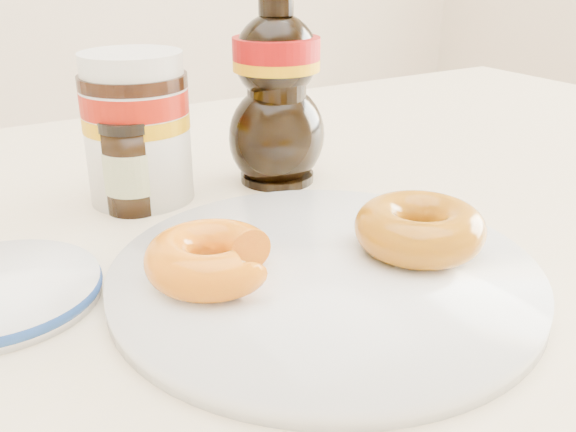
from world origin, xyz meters
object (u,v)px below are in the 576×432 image
syrup_bottle (277,86)px  dark_jar (131,166)px  plate (325,275)px  donut_bitten (211,258)px  nutella_jar (137,122)px  donut_whole (419,228)px  dining_table (311,291)px

syrup_bottle → dark_jar: syrup_bottle is taller
plate → donut_bitten: bearing=162.3°
donut_bitten → nutella_jar: 0.21m
donut_whole → syrup_bottle: (0.01, 0.22, 0.06)m
plate → syrup_bottle: 0.24m
nutella_jar → syrup_bottle: (0.13, -0.02, 0.02)m
donut_bitten → dark_jar: dark_jar is taller
syrup_bottle → dark_jar: (-0.15, 0.00, -0.06)m
nutella_jar → dark_jar: nutella_jar is taller
syrup_bottle → donut_whole: bearing=-92.1°
syrup_bottle → dining_table: bearing=-99.4°
plate → donut_bitten: 0.08m
dark_jar → syrup_bottle: bearing=-0.4°
donut_whole → dark_jar: (-0.14, 0.22, 0.01)m
plate → nutella_jar: nutella_jar is taller
plate → dark_jar: size_ratio=3.57×
plate → dark_jar: (-0.07, 0.21, 0.03)m
donut_whole → nutella_jar: bearing=117.4°
dark_jar → donut_whole: bearing=-57.3°
plate → syrup_bottle: size_ratio=1.56×
donut_whole → nutella_jar: (-0.13, 0.24, 0.04)m
donut_whole → syrup_bottle: bearing=87.9°
dining_table → plate: plate is taller
donut_whole → dark_jar: size_ratio=1.13×
plate → donut_whole: (0.07, -0.01, 0.02)m
nutella_jar → donut_bitten: bearing=-96.7°
dining_table → dark_jar: dark_jar is taller
donut_bitten → syrup_bottle: (0.16, 0.18, 0.07)m
nutella_jar → dark_jar: bearing=-125.3°
nutella_jar → syrup_bottle: 0.14m
donut_bitten → nutella_jar: (0.02, 0.21, 0.04)m
syrup_bottle → nutella_jar: bearing=170.2°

